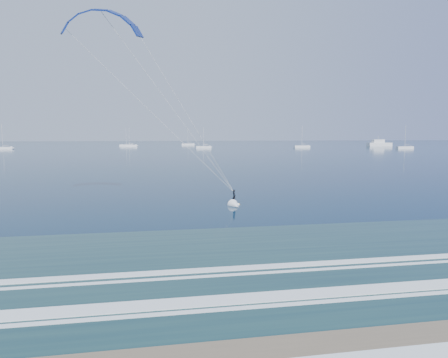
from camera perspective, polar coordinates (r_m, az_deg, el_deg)
name	(u,v)px	position (r m, az deg, el deg)	size (l,w,h in m)	color
kitesurfer_rig	(172,108)	(38.54, -7.49, 10.07)	(18.22, 5.89, 19.24)	#BF8716
motor_yacht	(379,144)	(266.48, 21.28, 4.73)	(15.16, 4.04, 6.24)	white
sailboat_1	(3,148)	(225.36, -29.03, 3.90)	(9.12, 2.40, 12.47)	white
sailboat_2	(126,145)	(253.35, -13.78, 4.70)	(8.08, 2.40, 10.98)	white
sailboat_3	(203,147)	(211.85, -2.95, 4.58)	(7.96, 2.40, 11.15)	white
sailboat_4	(188,144)	(273.13, -5.18, 4.96)	(8.62, 2.40, 11.73)	white
sailboat_5	(302,146)	(226.87, 11.06, 4.59)	(8.86, 2.40, 12.08)	white
sailboat_6	(405,147)	(226.10, 24.41, 4.13)	(8.85, 2.40, 11.97)	white
sailboat_7	(129,146)	(245.62, -13.36, 4.66)	(8.85, 2.40, 12.09)	white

